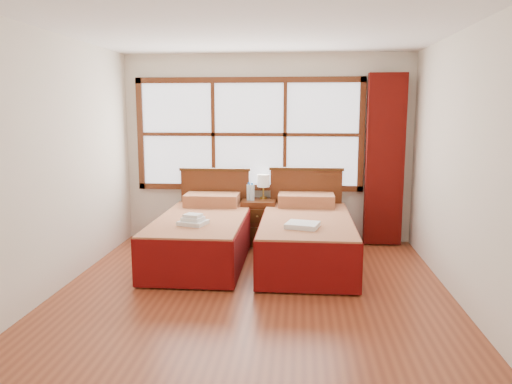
{
  "coord_description": "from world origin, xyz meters",
  "views": [
    {
      "loc": [
        0.46,
        -4.71,
        1.84
      ],
      "look_at": [
        -0.02,
        0.7,
        0.94
      ],
      "focal_mm": 35.0,
      "sensor_mm": 36.0,
      "label": 1
    }
  ],
  "objects": [
    {
      "name": "bottle_far",
      "position": [
        -0.18,
        1.95,
        0.73
      ],
      "size": [
        0.07,
        0.07,
        0.25
      ],
      "color": "silver",
      "rests_on": "nightstand"
    },
    {
      "name": "bed_right",
      "position": [
        0.55,
        1.2,
        0.32
      ],
      "size": [
        1.09,
        2.11,
        1.06
      ],
      "color": "#44250E",
      "rests_on": "floor"
    },
    {
      "name": "nightstand",
      "position": [
        -0.1,
        1.99,
        0.31
      ],
      "size": [
        0.46,
        0.46,
        0.62
      ],
      "color": "#562812",
      "rests_on": "floor"
    },
    {
      "name": "wall_back",
      "position": [
        0.0,
        2.25,
        1.3
      ],
      "size": [
        4.0,
        0.0,
        4.0
      ],
      "primitive_type": "plane",
      "rotation": [
        1.57,
        0.0,
        0.0
      ],
      "color": "silver",
      "rests_on": "floor"
    },
    {
      "name": "curtain",
      "position": [
        1.6,
        2.11,
        1.17
      ],
      "size": [
        0.5,
        0.16,
        2.3
      ],
      "primitive_type": "cube",
      "color": "#5B0D09",
      "rests_on": "wall_back"
    },
    {
      "name": "bed_left",
      "position": [
        -0.72,
        1.2,
        0.32
      ],
      "size": [
        1.06,
        2.08,
        1.03
      ],
      "color": "#44250E",
      "rests_on": "floor"
    },
    {
      "name": "lamp",
      "position": [
        -0.04,
        2.13,
        0.86
      ],
      "size": [
        0.17,
        0.17,
        0.34
      ],
      "color": "#B39339",
      "rests_on": "nightstand"
    },
    {
      "name": "towels_left",
      "position": [
        -0.74,
        0.72,
        0.6
      ],
      "size": [
        0.35,
        0.33,
        0.12
      ],
      "rotation": [
        0.0,
        0.0,
        -0.28
      ],
      "color": "white",
      "rests_on": "bed_left"
    },
    {
      "name": "wall_left",
      "position": [
        -2.0,
        0.0,
        1.3
      ],
      "size": [
        0.0,
        4.5,
        4.5
      ],
      "primitive_type": "plane",
      "rotation": [
        1.57,
        0.0,
        1.57
      ],
      "color": "silver",
      "rests_on": "floor"
    },
    {
      "name": "bottle_near",
      "position": [
        -0.23,
        1.97,
        0.73
      ],
      "size": [
        0.07,
        0.07,
        0.25
      ],
      "color": "silver",
      "rests_on": "nightstand"
    },
    {
      "name": "window",
      "position": [
        -0.25,
        2.21,
        1.5
      ],
      "size": [
        3.16,
        0.06,
        1.56
      ],
      "color": "white",
      "rests_on": "wall_back"
    },
    {
      "name": "towels_right",
      "position": [
        0.5,
        0.64,
        0.59
      ],
      "size": [
        0.4,
        0.37,
        0.05
      ],
      "rotation": [
        0.0,
        0.0,
        -0.24
      ],
      "color": "white",
      "rests_on": "bed_right"
    },
    {
      "name": "wall_right",
      "position": [
        2.0,
        0.0,
        1.3
      ],
      "size": [
        0.0,
        4.5,
        4.5
      ],
      "primitive_type": "plane",
      "rotation": [
        1.57,
        0.0,
        -1.57
      ],
      "color": "silver",
      "rests_on": "floor"
    },
    {
      "name": "floor",
      "position": [
        0.0,
        0.0,
        0.0
      ],
      "size": [
        4.5,
        4.5,
        0.0
      ],
      "primitive_type": "plane",
      "color": "brown",
      "rests_on": "ground"
    },
    {
      "name": "ceiling",
      "position": [
        0.0,
        0.0,
        2.6
      ],
      "size": [
        4.5,
        4.5,
        0.0
      ],
      "primitive_type": "plane",
      "rotation": [
        3.14,
        0.0,
        0.0
      ],
      "color": "white",
      "rests_on": "wall_back"
    }
  ]
}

